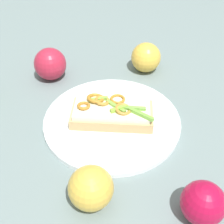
{
  "coord_description": "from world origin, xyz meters",
  "views": [
    {
      "loc": [
        0.47,
        0.08,
        0.45
      ],
      "look_at": [
        0.0,
        0.0,
        0.03
      ],
      "focal_mm": 49.04,
      "sensor_mm": 36.0,
      "label": 1
    }
  ],
  "objects_px": {
    "apple_4": "(50,64)",
    "sandwich": "(112,112)",
    "apple_0": "(203,203)",
    "apple_3": "(90,188)",
    "apple_1": "(146,57)",
    "plate": "(112,121)"
  },
  "relations": [
    {
      "from": "plate",
      "to": "sandwich",
      "type": "height_order",
      "value": "sandwich"
    },
    {
      "from": "apple_4",
      "to": "sandwich",
      "type": "bearing_deg",
      "value": 52.07
    },
    {
      "from": "apple_4",
      "to": "apple_1",
      "type": "bearing_deg",
      "value": 108.09
    },
    {
      "from": "apple_1",
      "to": "plate",
      "type": "bearing_deg",
      "value": -13.08
    },
    {
      "from": "sandwich",
      "to": "apple_1",
      "type": "bearing_deg",
      "value": 70.51
    },
    {
      "from": "sandwich",
      "to": "apple_1",
      "type": "distance_m",
      "value": 0.22
    },
    {
      "from": "apple_0",
      "to": "apple_1",
      "type": "distance_m",
      "value": 0.43
    },
    {
      "from": "sandwich",
      "to": "apple_4",
      "type": "distance_m",
      "value": 0.23
    },
    {
      "from": "plate",
      "to": "apple_1",
      "type": "distance_m",
      "value": 0.23
    },
    {
      "from": "plate",
      "to": "apple_1",
      "type": "relative_size",
      "value": 3.81
    },
    {
      "from": "sandwich",
      "to": "apple_3",
      "type": "height_order",
      "value": "apple_3"
    },
    {
      "from": "apple_0",
      "to": "apple_4",
      "type": "xyz_separation_m",
      "value": [
        -0.33,
        -0.36,
        0.0
      ]
    },
    {
      "from": "apple_0",
      "to": "apple_4",
      "type": "distance_m",
      "value": 0.49
    },
    {
      "from": "apple_4",
      "to": "apple_3",
      "type": "bearing_deg",
      "value": 28.28
    },
    {
      "from": "sandwich",
      "to": "apple_4",
      "type": "bearing_deg",
      "value": 135.87
    },
    {
      "from": "apple_0",
      "to": "apple_3",
      "type": "distance_m",
      "value": 0.18
    },
    {
      "from": "apple_0",
      "to": "apple_3",
      "type": "relative_size",
      "value": 0.95
    },
    {
      "from": "sandwich",
      "to": "apple_0",
      "type": "relative_size",
      "value": 2.5
    },
    {
      "from": "apple_4",
      "to": "apple_0",
      "type": "bearing_deg",
      "value": 47.19
    },
    {
      "from": "plate",
      "to": "sandwich",
      "type": "xyz_separation_m",
      "value": [
        -0.0,
        -0.0,
        0.02
      ]
    },
    {
      "from": "plate",
      "to": "apple_1",
      "type": "bearing_deg",
      "value": 166.92
    },
    {
      "from": "apple_3",
      "to": "sandwich",
      "type": "bearing_deg",
      "value": 180.0
    }
  ]
}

